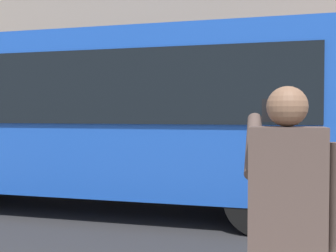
{
  "coord_description": "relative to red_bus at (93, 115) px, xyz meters",
  "views": [
    {
      "loc": [
        -0.67,
        6.72,
        1.7
      ],
      "look_at": [
        1.06,
        -0.22,
        1.47
      ],
      "focal_mm": 42.12,
      "sensor_mm": 36.0,
      "label": 1
    }
  ],
  "objects": [
    {
      "name": "ground_plane",
      "position": [
        -2.43,
        -0.02,
        -1.68
      ],
      "size": [
        60.0,
        60.0,
        0.0
      ],
      "primitive_type": "plane",
      "color": "#232326"
    },
    {
      "name": "red_bus",
      "position": [
        0.0,
        0.0,
        0.0
      ],
      "size": [
        9.05,
        2.54,
        3.08
      ],
      "color": "#1947AD",
      "rests_on": "ground_plane"
    },
    {
      "name": "pedestrian_photographer",
      "position": [
        -3.21,
        4.48,
        -0.54
      ],
      "size": [
        0.53,
        0.52,
        1.7
      ],
      "color": "#2D2D33",
      "rests_on": "sidewalk_curb"
    }
  ]
}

